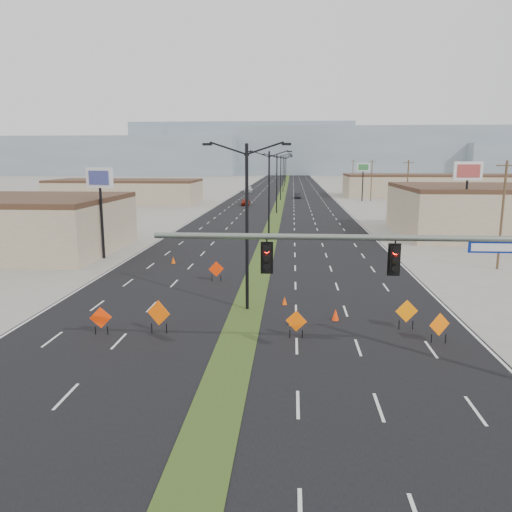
# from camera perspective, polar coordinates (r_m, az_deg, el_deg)

# --- Properties ---
(ground) EXTENTS (600.00, 600.00, 0.00)m
(ground) POSITION_cam_1_polar(r_m,az_deg,el_deg) (19.83, -4.26, -16.32)
(ground) COLOR gray
(ground) RESTS_ON ground
(road_surface) EXTENTS (25.00, 400.00, 0.02)m
(road_surface) POSITION_cam_1_polar(r_m,az_deg,el_deg) (117.80, 2.86, 6.54)
(road_surface) COLOR black
(road_surface) RESTS_ON ground
(median_strip) EXTENTS (2.00, 400.00, 0.04)m
(median_strip) POSITION_cam_1_polar(r_m,az_deg,el_deg) (117.80, 2.86, 6.54)
(median_strip) COLOR #364E1B
(median_strip) RESTS_ON ground
(building_sw_far) EXTENTS (30.00, 14.00, 4.50)m
(building_sw_far) POSITION_cam_1_polar(r_m,az_deg,el_deg) (108.35, -14.63, 7.01)
(building_sw_far) COLOR tan
(building_sw_far) RESTS_ON ground
(building_se_far) EXTENTS (44.00, 16.00, 5.00)m
(building_se_far) POSITION_cam_1_polar(r_m,az_deg,el_deg) (132.38, 19.80, 7.49)
(building_se_far) COLOR tan
(building_se_far) RESTS_ON ground
(mesa_west) EXTENTS (180.00, 50.00, 22.00)m
(mesa_west) POSITION_cam_1_polar(r_m,az_deg,el_deg) (321.73, -18.59, 10.76)
(mesa_west) COLOR gray
(mesa_west) RESTS_ON ground
(mesa_center) EXTENTS (220.00, 50.00, 28.00)m
(mesa_center) POSITION_cam_1_polar(r_m,az_deg,el_deg) (319.64, 11.10, 11.66)
(mesa_center) COLOR gray
(mesa_center) RESTS_ON ground
(mesa_backdrop) EXTENTS (140.00, 50.00, 32.00)m
(mesa_backdrop) POSITION_cam_1_polar(r_m,az_deg,el_deg) (339.07, -1.40, 12.15)
(mesa_backdrop) COLOR gray
(mesa_backdrop) RESTS_ON ground
(signal_mast) EXTENTS (16.30, 0.60, 8.00)m
(signal_mast) POSITION_cam_1_polar(r_m,az_deg,el_deg) (20.73, 20.52, -1.68)
(signal_mast) COLOR slate
(signal_mast) RESTS_ON ground
(streetlight_0) EXTENTS (5.15, 0.24, 10.02)m
(streetlight_0) POSITION_cam_1_polar(r_m,az_deg,el_deg) (29.76, -1.05, 3.90)
(streetlight_0) COLOR black
(streetlight_0) RESTS_ON ground
(streetlight_1) EXTENTS (5.15, 0.24, 10.02)m
(streetlight_1) POSITION_cam_1_polar(r_m,az_deg,el_deg) (57.60, 1.49, 7.33)
(streetlight_1) COLOR black
(streetlight_1) RESTS_ON ground
(streetlight_2) EXTENTS (5.15, 0.24, 10.02)m
(streetlight_2) POSITION_cam_1_polar(r_m,az_deg,el_deg) (85.54, 2.39, 8.52)
(streetlight_2) COLOR black
(streetlight_2) RESTS_ON ground
(streetlight_3) EXTENTS (5.15, 0.24, 10.02)m
(streetlight_3) POSITION_cam_1_polar(r_m,az_deg,el_deg) (113.51, 2.84, 9.12)
(streetlight_3) COLOR black
(streetlight_3) RESTS_ON ground
(streetlight_4) EXTENTS (5.15, 0.24, 10.02)m
(streetlight_4) POSITION_cam_1_polar(r_m,az_deg,el_deg) (141.49, 3.12, 9.48)
(streetlight_4) COLOR black
(streetlight_4) RESTS_ON ground
(streetlight_5) EXTENTS (5.15, 0.24, 10.02)m
(streetlight_5) POSITION_cam_1_polar(r_m,az_deg,el_deg) (169.48, 3.30, 9.72)
(streetlight_5) COLOR black
(streetlight_5) RESTS_ON ground
(streetlight_6) EXTENTS (5.15, 0.24, 10.02)m
(streetlight_6) POSITION_cam_1_polar(r_m,az_deg,el_deg) (197.47, 3.43, 9.90)
(streetlight_6) COLOR black
(streetlight_6) RESTS_ON ground
(utility_pole_0) EXTENTS (1.60, 0.20, 9.00)m
(utility_pole_0) POSITION_cam_1_polar(r_m,az_deg,el_deg) (46.03, 26.32, 4.35)
(utility_pole_0) COLOR #4C3823
(utility_pole_0) RESTS_ON ground
(utility_pole_1) EXTENTS (1.60, 0.20, 9.00)m
(utility_pole_1) POSITION_cam_1_polar(r_m,az_deg,el_deg) (79.45, 16.89, 7.33)
(utility_pole_1) COLOR #4C3823
(utility_pole_1) RESTS_ON ground
(utility_pole_2) EXTENTS (1.60, 0.20, 9.00)m
(utility_pole_2) POSITION_cam_1_polar(r_m,az_deg,el_deg) (113.83, 13.05, 8.48)
(utility_pole_2) COLOR #4C3823
(utility_pole_2) RESTS_ON ground
(utility_pole_3) EXTENTS (1.60, 0.20, 9.00)m
(utility_pole_3) POSITION_cam_1_polar(r_m,az_deg,el_deg) (148.49, 11.00, 9.08)
(utility_pole_3) COLOR #4C3823
(utility_pole_3) RESTS_ON ground
(car_left) EXTENTS (1.73, 4.08, 1.38)m
(car_left) POSITION_cam_1_polar(r_m,az_deg,el_deg) (100.67, -1.19, 6.19)
(car_left) COLOR maroon
(car_left) RESTS_ON ground
(car_mid) EXTENTS (1.44, 4.10, 1.35)m
(car_mid) POSITION_cam_1_polar(r_m,az_deg,el_deg) (119.85, 4.78, 6.92)
(car_mid) COLOR black
(car_mid) RESTS_ON ground
(car_far) EXTENTS (2.66, 5.76, 1.63)m
(car_far) POSITION_cam_1_polar(r_m,az_deg,el_deg) (140.67, -0.88, 7.61)
(car_far) COLOR silver
(car_far) RESTS_ON ground
(construction_sign_0) EXTENTS (1.11, 0.31, 1.51)m
(construction_sign_0) POSITION_cam_1_polar(r_m,az_deg,el_deg) (27.53, -17.32, -6.86)
(construction_sign_0) COLOR #F93505
(construction_sign_0) RESTS_ON ground
(construction_sign_1) EXTENTS (1.32, 0.45, 1.83)m
(construction_sign_1) POSITION_cam_1_polar(r_m,az_deg,el_deg) (26.92, -11.07, -6.52)
(construction_sign_1) COLOR #F75805
(construction_sign_1) RESTS_ON ground
(construction_sign_2) EXTENTS (1.08, 0.51, 1.55)m
(construction_sign_2) POSITION_cam_1_polar(r_m,az_deg,el_deg) (37.71, -4.56, -1.57)
(construction_sign_2) COLOR red
(construction_sign_2) RESTS_ON ground
(construction_sign_3) EXTENTS (1.09, 0.24, 1.47)m
(construction_sign_3) POSITION_cam_1_polar(r_m,az_deg,el_deg) (25.93, 4.62, -7.55)
(construction_sign_3) COLOR #FF5E05
(construction_sign_3) RESTS_ON ground
(construction_sign_4) EXTENTS (1.24, 0.25, 1.67)m
(construction_sign_4) POSITION_cam_1_polar(r_m,az_deg,el_deg) (28.25, 16.83, -6.17)
(construction_sign_4) COLOR orange
(construction_sign_4) RESTS_ON ground
(construction_sign_5) EXTENTS (1.11, 0.51, 1.58)m
(construction_sign_5) POSITION_cam_1_polar(r_m,az_deg,el_deg) (26.73, 20.23, -7.48)
(construction_sign_5) COLOR #FF6605
(construction_sign_5) RESTS_ON ground
(cone_0) EXTENTS (0.42, 0.42, 0.54)m
(cone_0) POSITION_cam_1_polar(r_m,az_deg,el_deg) (31.81, 3.28, -5.12)
(cone_0) COLOR #F54C05
(cone_0) RESTS_ON ground
(cone_1) EXTENTS (0.41, 0.41, 0.58)m
(cone_1) POSITION_cam_1_polar(r_m,az_deg,el_deg) (27.98, 4.12, -7.37)
(cone_1) COLOR orange
(cone_1) RESTS_ON ground
(cone_2) EXTENTS (0.51, 0.51, 0.68)m
(cone_2) POSITION_cam_1_polar(r_m,az_deg,el_deg) (29.12, 9.07, -6.64)
(cone_2) COLOR #FF3605
(cone_2) RESTS_ON ground
(cone_3) EXTENTS (0.41, 0.41, 0.63)m
(cone_3) POSITION_cam_1_polar(r_m,az_deg,el_deg) (44.77, -9.43, -0.47)
(cone_3) COLOR #D94904
(cone_3) RESTS_ON ground
(pole_sign_west) EXTENTS (2.71, 1.13, 8.36)m
(pole_sign_west) POSITION_cam_1_polar(r_m,az_deg,el_deg) (47.94, -17.42, 7.70)
(pole_sign_west) COLOR black
(pole_sign_west) RESTS_ON ground
(pole_sign_east_near) EXTENTS (2.90, 0.47, 8.87)m
(pole_sign_east_near) POSITION_cam_1_polar(r_m,az_deg,el_deg) (57.18, 23.02, 8.23)
(pole_sign_east_near) COLOR black
(pole_sign_east_near) RESTS_ON ground
(pole_sign_east_far) EXTENTS (2.71, 1.05, 8.32)m
(pole_sign_east_far) POSITION_cam_1_polar(r_m,az_deg,el_deg) (112.99, 12.15, 9.54)
(pole_sign_east_far) COLOR black
(pole_sign_east_far) RESTS_ON ground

